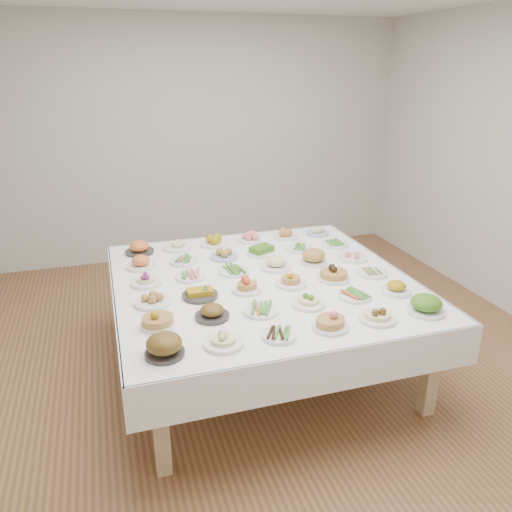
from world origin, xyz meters
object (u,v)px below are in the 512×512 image
object	(u,v)px
dish_0	(164,345)
dish_35	(317,231)
display_table	(262,287)
dish_18	(146,277)

from	to	relation	value
dish_0	dish_35	bearing A→B (deg)	45.29
dish_0	display_table	bearing A→B (deg)	45.07
dish_35	dish_18	bearing A→B (deg)	-157.83
dish_18	dish_35	size ratio (longest dim) A/B	1.06
dish_0	dish_18	xyz separation A→B (m)	(0.00, 1.01, -0.01)
dish_0	dish_35	distance (m)	2.37
display_table	dish_0	distance (m)	1.20
display_table	dish_35	bearing A→B (deg)	45.51
dish_18	display_table	bearing A→B (deg)	-11.08
dish_18	dish_35	bearing A→B (deg)	22.17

